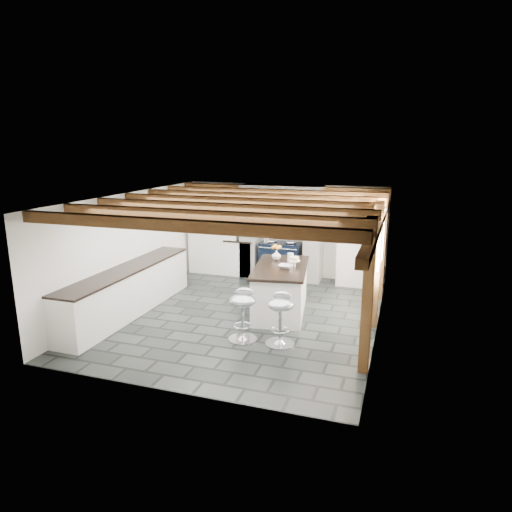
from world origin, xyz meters
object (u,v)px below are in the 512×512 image
(range_cooker, at_px, (281,260))
(bar_stool_far, at_px, (243,309))
(bar_stool_near, at_px, (280,313))
(kitchen_island, at_px, (281,289))

(range_cooker, bearing_deg, bar_stool_far, -84.51)
(range_cooker, bearing_deg, bar_stool_near, -74.98)
(bar_stool_near, relative_size, bar_stool_far, 0.99)
(bar_stool_near, bearing_deg, bar_stool_far, 175.84)
(kitchen_island, xyz_separation_m, bar_stool_far, (-0.26, -1.49, 0.08))
(kitchen_island, height_order, bar_stool_near, kitchen_island)
(range_cooker, distance_m, bar_stool_near, 3.91)
(range_cooker, relative_size, bar_stool_far, 1.10)
(bar_stool_far, bearing_deg, kitchen_island, 65.92)
(bar_stool_far, bearing_deg, range_cooker, 81.19)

